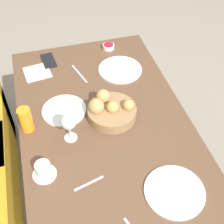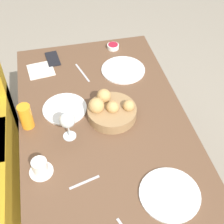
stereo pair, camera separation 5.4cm
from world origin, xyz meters
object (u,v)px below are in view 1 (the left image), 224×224
jam_bowl_berry (108,46)px  plate_near_left (175,192)px  knife_silver (79,74)px  plate_far_center (64,110)px  spoon_coffee (89,183)px  napkin (37,72)px  cell_phone (49,61)px  plate_near_right (120,69)px  juice_glass (26,120)px  wine_glass (69,122)px  coffee_cup (44,170)px  bread_basket (110,110)px

jam_bowl_berry → plate_near_left: bearing=179.8°
jam_bowl_berry → knife_silver: bearing=131.2°
plate_far_center → knife_silver: size_ratio=1.28×
plate_far_center → spoon_coffee: size_ratio=1.68×
jam_bowl_berry → napkin: bearing=105.1°
jam_bowl_berry → spoon_coffee: (-0.94, 0.34, -0.01)m
knife_silver → cell_phone: size_ratio=1.16×
jam_bowl_berry → knife_silver: jam_bowl_berry is taller
plate_near_left → plate_near_right: 0.84m
spoon_coffee → cell_phone: 0.91m
juice_glass → wine_glass: wine_glass is taller
plate_far_center → wine_glass: bearing=-179.5°
coffee_cup → napkin: size_ratio=0.64×
juice_glass → wine_glass: (-0.11, -0.19, 0.05)m
plate_far_center → napkin: (0.36, 0.10, -0.00)m
plate_near_right → plate_near_left: bearing=179.2°
coffee_cup → napkin: coffee_cup is taller
wine_glass → jam_bowl_berry: size_ratio=2.05×
plate_far_center → cell_phone: 0.45m
wine_glass → knife_silver: wine_glass is taller
plate_near_left → plate_far_center: 0.70m
jam_bowl_berry → spoon_coffee: size_ratio=0.55×
cell_phone → spoon_coffee: bearing=-176.6°
jam_bowl_berry → wine_glass: bearing=151.3°
napkin → plate_near_right: bearing=-102.8°
knife_silver → spoon_coffee: 0.74m
plate_far_center → wine_glass: size_ratio=1.49×
coffee_cup → knife_silver: bearing=-23.8°
plate_far_center → wine_glass: wine_glass is taller
juice_glass → coffee_cup: juice_glass is taller
juice_glass → napkin: 0.44m
jam_bowl_berry → knife_silver: (-0.20, 0.23, -0.01)m
spoon_coffee → napkin: size_ratio=0.83×
wine_glass → cell_phone: (0.64, 0.02, -0.11)m
plate_near_right → wine_glass: bearing=139.2°
coffee_cup → spoon_coffee: bearing=-118.3°
bread_basket → spoon_coffee: size_ratio=1.82×
bread_basket → knife_silver: 0.39m
knife_silver → bread_basket: bearing=-166.7°
jam_bowl_berry → bread_basket: bearing=165.9°
bread_basket → juice_glass: juice_glass is taller
juice_glass → jam_bowl_berry: bearing=-45.2°
cell_phone → plate_near_left: bearing=-159.5°
plate_near_left → knife_silver: plate_near_left is taller
plate_near_left → jam_bowl_berry: size_ratio=3.36×
plate_far_center → bread_basket: bearing=-112.9°
bread_basket → wine_glass: size_ratio=1.60×
wine_glass → cell_phone: bearing=2.2°
plate_near_right → jam_bowl_berry: bearing=2.0°
plate_near_right → plate_far_center: (-0.25, 0.38, 0.00)m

